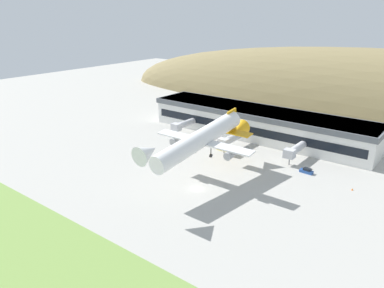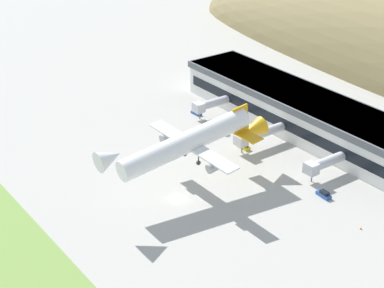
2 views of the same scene
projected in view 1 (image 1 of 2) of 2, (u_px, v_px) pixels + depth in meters
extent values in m
plane|color=#ADAAA3|center=(197.00, 189.00, 105.50)|extent=(445.56, 445.56, 0.00)
cube|color=#759947|center=(65.00, 266.00, 73.29)|extent=(401.01, 22.32, 0.08)
cube|color=white|center=(258.00, 123.00, 148.10)|extent=(90.26, 18.26, 11.02)
cube|color=#565B60|center=(259.00, 112.00, 146.59)|extent=(91.46, 19.46, 1.98)
cube|color=black|center=(247.00, 130.00, 141.44)|extent=(86.65, 0.16, 3.09)
cylinder|color=silver|center=(185.00, 124.00, 152.30)|extent=(2.60, 11.21, 2.60)
cube|color=silver|center=(176.00, 127.00, 148.12)|extent=(3.38, 2.86, 2.86)
cylinder|color=slate|center=(177.00, 132.00, 149.16)|extent=(0.36, 0.36, 4.00)
cylinder|color=silver|center=(235.00, 137.00, 136.23)|extent=(2.60, 15.46, 2.60)
cube|color=silver|center=(223.00, 143.00, 130.47)|extent=(3.38, 2.86, 2.86)
cylinder|color=slate|center=(224.00, 148.00, 131.51)|extent=(0.36, 0.36, 4.00)
cylinder|color=silver|center=(296.00, 149.00, 124.66)|extent=(2.60, 11.44, 2.60)
cube|color=silver|center=(289.00, 154.00, 120.39)|extent=(3.38, 2.86, 2.86)
cylinder|color=slate|center=(289.00, 159.00, 121.43)|extent=(0.36, 0.36, 4.00)
cylinder|color=white|center=(199.00, 140.00, 105.79)|extent=(5.18, 36.55, 9.31)
cone|color=white|center=(147.00, 152.00, 89.46)|extent=(5.08, 6.25, 5.70)
cone|color=orange|center=(238.00, 130.00, 122.51)|extent=(5.08, 7.28, 5.82)
cube|color=orange|center=(232.00, 121.00, 118.06)|extent=(0.50, 5.47, 7.77)
cube|color=orange|center=(232.00, 132.00, 119.48)|extent=(13.47, 3.65, 0.77)
cube|color=white|center=(203.00, 142.00, 107.50)|extent=(32.21, 3.63, 0.86)
cylinder|color=#9E9EA3|center=(176.00, 140.00, 113.16)|extent=(2.30, 3.84, 2.70)
cylinder|color=#9E9EA3|center=(230.00, 154.00, 102.03)|extent=(2.30, 3.84, 2.70)
cylinder|color=#2D2D2D|center=(195.00, 148.00, 109.99)|extent=(0.28, 0.28, 2.20)
cylinder|color=#2D2D2D|center=(195.00, 151.00, 110.35)|extent=(0.45, 1.10, 1.10)
cylinder|color=#2D2D2D|center=(211.00, 152.00, 106.70)|extent=(0.28, 0.28, 2.20)
cylinder|color=#2D2D2D|center=(211.00, 156.00, 107.07)|extent=(0.45, 1.10, 1.10)
cylinder|color=#2D2D2D|center=(170.00, 159.00, 97.03)|extent=(0.22, 0.22, 1.98)
cylinder|color=#2D2D2D|center=(170.00, 162.00, 97.36)|extent=(0.30, 0.82, 0.82)
cube|color=gold|center=(223.00, 149.00, 134.67)|extent=(4.26, 1.76, 0.93)
cube|color=black|center=(223.00, 147.00, 134.27)|extent=(2.35, 1.46, 0.76)
cube|color=#264C99|center=(306.00, 172.00, 115.73)|extent=(4.18, 2.02, 0.89)
cube|color=black|center=(307.00, 169.00, 115.33)|extent=(2.34, 1.62, 0.73)
cube|color=#264C99|center=(173.00, 133.00, 152.58)|extent=(3.84, 1.74, 0.79)
cube|color=black|center=(172.00, 131.00, 152.44)|extent=(2.13, 1.44, 0.65)
cube|color=silver|center=(200.00, 142.00, 142.14)|extent=(4.56, 1.95, 0.83)
cube|color=black|center=(200.00, 140.00, 142.00)|extent=(2.55, 1.56, 0.68)
cube|color=orange|center=(352.00, 190.00, 104.67)|extent=(0.52, 0.52, 0.03)
cone|color=orange|center=(352.00, 189.00, 104.57)|extent=(0.40, 0.40, 0.55)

